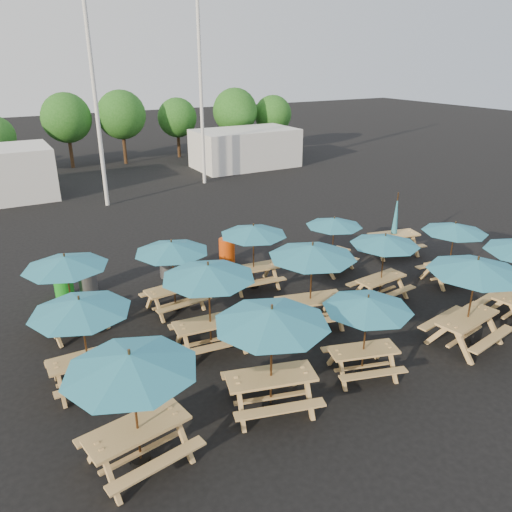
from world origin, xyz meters
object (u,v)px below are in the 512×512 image
picnic_unit_13 (455,231)px  picnic_unit_4 (208,275)px  picnic_unit_7 (312,255)px  picnic_unit_10 (385,243)px  picnic_unit_11 (334,225)px  picnic_unit_1 (80,310)px  picnic_unit_5 (172,250)px  waste_bin_3 (227,251)px  waste_bin_0 (64,284)px  picnic_unit_3 (272,321)px  picnic_unit_6 (368,307)px  picnic_unit_8 (253,233)px  waste_bin_1 (87,279)px  picnic_unit_2 (66,265)px  picnic_unit_0 (131,368)px  picnic_unit_14 (394,229)px  waste_bin_2 (168,264)px  picnic_unit_9 (476,270)px

picnic_unit_13 → picnic_unit_4: bearing=-175.3°
picnic_unit_7 → picnic_unit_10: bearing=19.3°
picnic_unit_4 → picnic_unit_11: size_ratio=1.05×
picnic_unit_1 → picnic_unit_10: bearing=0.6°
picnic_unit_5 → picnic_unit_7: 4.22m
waste_bin_3 → waste_bin_0: bearing=-179.5°
picnic_unit_4 → picnic_unit_7: (3.09, -0.23, 0.03)m
picnic_unit_3 → picnic_unit_6: picnic_unit_3 is taller
picnic_unit_8 → waste_bin_1: picnic_unit_8 is taller
picnic_unit_1 → picnic_unit_2: size_ratio=0.81×
picnic_unit_1 → waste_bin_0: picnic_unit_1 is taller
picnic_unit_2 → picnic_unit_0: bearing=-104.5°
picnic_unit_7 → waste_bin_0: 8.22m
picnic_unit_2 → picnic_unit_10: picnic_unit_2 is taller
picnic_unit_13 → picnic_unit_14: (0.21, 2.95, -0.86)m
picnic_unit_1 → picnic_unit_7: size_ratio=0.76×
picnic_unit_3 → picnic_unit_14: picnic_unit_3 is taller
picnic_unit_1 → picnic_unit_13: 12.24m
picnic_unit_3 → picnic_unit_11: picnic_unit_3 is taller
picnic_unit_8 → waste_bin_3: picnic_unit_8 is taller
picnic_unit_4 → picnic_unit_13: picnic_unit_4 is taller
picnic_unit_3 → waste_bin_2: size_ratio=3.19×
picnic_unit_2 → picnic_unit_14: (12.28, -0.04, -1.01)m
picnic_unit_7 → picnic_unit_8: size_ratio=1.25×
picnic_unit_3 → picnic_unit_8: picnic_unit_3 is taller
waste_bin_2 → picnic_unit_1: bearing=-127.2°
picnic_unit_10 → waste_bin_0: bearing=144.8°
picnic_unit_11 → waste_bin_2: (-5.44, 2.43, -1.30)m
picnic_unit_4 → picnic_unit_11: bearing=29.1°
picnic_unit_7 → picnic_unit_14: (6.15, 3.00, -1.17)m
picnic_unit_4 → picnic_unit_1: bearing=-173.5°
picnic_unit_3 → waste_bin_1: picnic_unit_3 is taller
picnic_unit_2 → picnic_unit_7: 6.84m
picnic_unit_3 → picnic_unit_14: 10.77m
picnic_unit_9 → picnic_unit_14: bearing=53.0°
picnic_unit_8 → picnic_unit_13: (6.15, -2.96, -0.06)m
picnic_unit_5 → picnic_unit_8: 2.92m
picnic_unit_6 → picnic_unit_9: 3.42m
picnic_unit_2 → picnic_unit_5: 3.01m
picnic_unit_5 → picnic_unit_7: picnic_unit_7 is taller
picnic_unit_1 → picnic_unit_3: picnic_unit_3 is taller
picnic_unit_10 → picnic_unit_14: size_ratio=0.95×
picnic_unit_1 → picnic_unit_14: 12.81m
picnic_unit_4 → picnic_unit_5: size_ratio=1.11×
picnic_unit_11 → waste_bin_3: bearing=121.1°
picnic_unit_0 → picnic_unit_14: 13.54m
picnic_unit_10 → waste_bin_3: 6.13m
picnic_unit_1 → picnic_unit_7: bearing=-1.7°
picnic_unit_2 → picnic_unit_11: 9.13m
picnic_unit_5 → picnic_unit_2: bearing=170.8°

